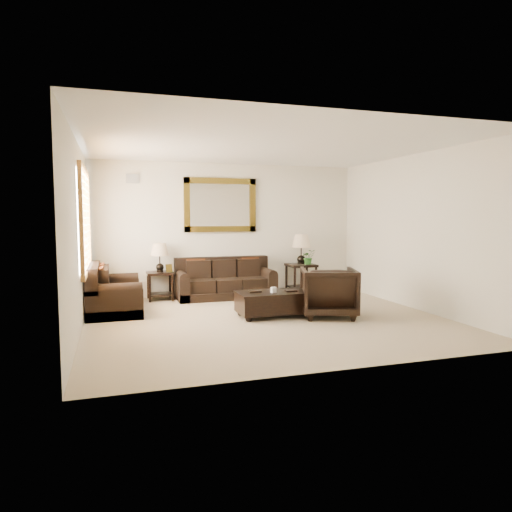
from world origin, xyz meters
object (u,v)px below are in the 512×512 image
object	(u,v)px
loveseat	(111,295)
end_table_right	(301,255)
end_table_left	(160,263)
armchair	(329,290)
coffee_table	(274,301)
sofa	(225,283)

from	to	relation	value
loveseat	end_table_right	bearing A→B (deg)	-76.56
end_table_left	armchair	xyz separation A→B (m)	(2.46, -2.31, -0.28)
coffee_table	armchair	world-z (taller)	armchair
end_table_left	coffee_table	distance (m)	2.66
loveseat	armchair	bearing A→B (deg)	-112.04
end_table_left	end_table_right	size ratio (longest dim) A/B	0.90
sofa	end_table_left	xyz separation A→B (m)	(-1.27, 0.09, 0.43)
loveseat	end_table_right	xyz separation A→B (m)	(3.86, 0.92, 0.50)
end_table_left	coffee_table	world-z (taller)	end_table_left
sofa	loveseat	xyz separation A→B (m)	(-2.18, -0.86, 0.02)
sofa	coffee_table	distance (m)	1.99
sofa	end_table_right	size ratio (longest dim) A/B	1.57
end_table_left	armchair	world-z (taller)	end_table_left
end_table_left	end_table_right	world-z (taller)	end_table_right
loveseat	sofa	bearing A→B (deg)	-68.52
coffee_table	armchair	bearing A→B (deg)	-17.03
loveseat	end_table_left	size ratio (longest dim) A/B	1.33
end_table_right	coffee_table	bearing A→B (deg)	-123.25
armchair	coffee_table	bearing A→B (deg)	1.43
end_table_right	sofa	bearing A→B (deg)	-177.80
sofa	armchair	bearing A→B (deg)	-61.80
sofa	end_table_left	distance (m)	1.34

